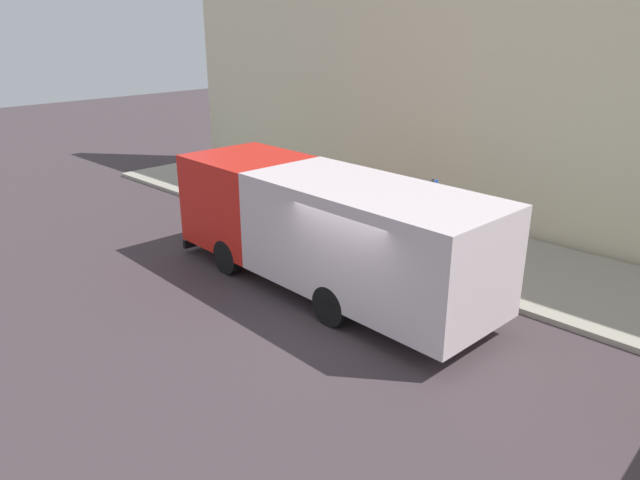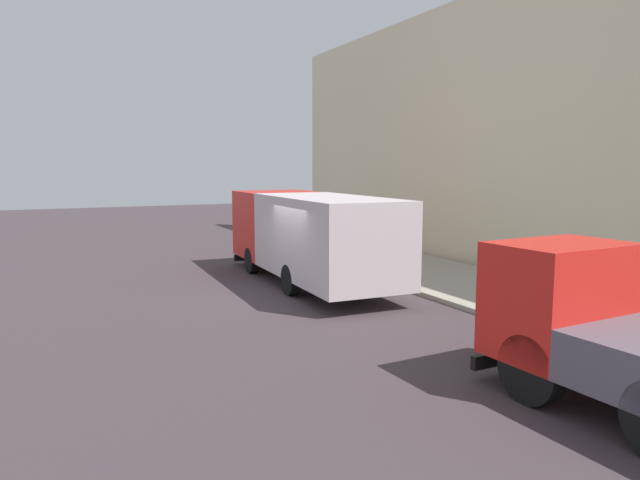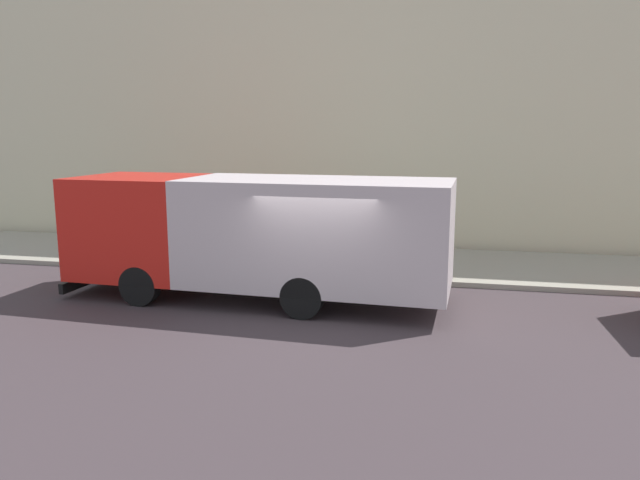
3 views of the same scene
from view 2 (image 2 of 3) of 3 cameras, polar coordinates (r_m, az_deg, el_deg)
The scene contains 9 objects.
ground at distance 15.97m, azimuth -1.92°, elevation -5.67°, with size 80.00×80.00×0.00m, color #403438.
sidewalk at distance 18.64m, azimuth 12.68°, elevation -3.76°, with size 4.30×30.00×0.13m, color #9E9989.
building_facade at distance 20.12m, azimuth 19.03°, elevation 10.35°, with size 0.50×30.00×9.59m, color beige.
large_utility_truck at distance 17.57m, azimuth -1.12°, elevation 0.71°, with size 2.93×8.71×2.75m.
small_flatbed_truck at distance 9.53m, azimuth 27.91°, elevation -8.46°, with size 2.35×4.92×2.38m.
pedestrian_walking at distance 19.47m, azimuth 5.14°, elevation -0.08°, with size 0.36×0.36×1.80m.
pedestrian_standing at distance 18.01m, azimuth 7.17°, elevation -0.99°, with size 0.48×0.48×1.64m.
traffic_cone_orange at distance 22.97m, azimuth -0.37°, elevation -0.57°, with size 0.43×0.43×0.61m, color orange.
street_sign_post at distance 17.69m, azimuth 7.70°, elevation 0.52°, with size 0.44×0.08×2.33m.
Camera 2 is at (-6.43, -14.18, 3.59)m, focal length 32.05 mm.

